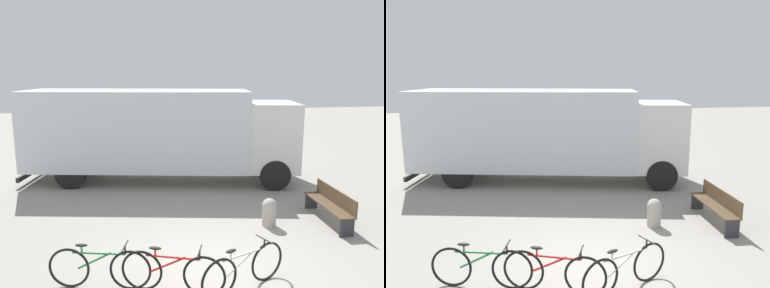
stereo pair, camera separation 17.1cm
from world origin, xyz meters
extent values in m
plane|color=gray|center=(0.00, 0.00, 0.00)|extent=(60.00, 60.00, 0.00)
cube|color=silver|center=(-1.01, 6.41, 1.81)|extent=(7.76, 3.80, 2.63)
cube|color=silver|center=(3.42, 5.49, 1.61)|extent=(2.04, 2.52, 2.23)
cube|color=black|center=(-4.71, 7.18, 0.27)|extent=(0.55, 2.19, 0.16)
cylinder|color=black|center=(3.63, 6.47, 0.49)|extent=(1.02, 0.47, 0.98)
cylinder|color=black|center=(3.22, 4.51, 0.49)|extent=(1.02, 0.47, 0.98)
cylinder|color=black|center=(-2.81, 7.81, 0.49)|extent=(1.02, 0.47, 0.98)
cylinder|color=black|center=(-3.22, 5.84, 0.49)|extent=(1.02, 0.47, 0.98)
cube|color=brown|center=(3.53, 1.83, 0.45)|extent=(0.50, 1.97, 0.04)
cube|color=brown|center=(3.71, 1.83, 0.63)|extent=(0.13, 1.95, 0.41)
cube|color=#2D2D33|center=(3.48, 0.91, 0.21)|extent=(0.34, 0.07, 0.43)
cube|color=#2D2D33|center=(3.57, 2.76, 0.21)|extent=(0.34, 0.07, 0.43)
torus|color=black|center=(-2.49, -0.08, 0.37)|extent=(0.72, 0.23, 0.74)
torus|color=black|center=(-1.44, -0.35, 0.37)|extent=(0.72, 0.23, 0.74)
cylinder|color=#26723F|center=(-1.96, -0.21, 0.66)|extent=(0.90, 0.27, 0.04)
cylinder|color=#26723F|center=(-2.04, -0.19, 0.52)|extent=(0.60, 0.19, 0.34)
cylinder|color=#26723F|center=(-2.25, -0.14, 0.72)|extent=(0.03, 0.03, 0.12)
ellipsoid|color=black|center=(-2.25, -0.14, 0.80)|extent=(0.24, 0.14, 0.05)
cylinder|color=black|center=(-1.52, -0.33, 0.74)|extent=(0.03, 0.03, 0.16)
cylinder|color=black|center=(-1.52, -0.33, 0.82)|extent=(0.13, 0.43, 0.02)
torus|color=black|center=(-1.24, -0.39, 0.37)|extent=(0.71, 0.30, 0.74)
torus|color=black|center=(-0.22, -0.77, 0.37)|extent=(0.71, 0.30, 0.74)
cylinder|color=red|center=(-0.73, -0.58, 0.66)|extent=(0.88, 0.36, 0.04)
cylinder|color=red|center=(-0.81, -0.55, 0.52)|extent=(0.59, 0.25, 0.34)
cylinder|color=red|center=(-1.01, -0.48, 0.72)|extent=(0.03, 0.03, 0.12)
ellipsoid|color=black|center=(-1.01, -0.48, 0.80)|extent=(0.24, 0.16, 0.05)
cylinder|color=black|center=(-0.30, -0.74, 0.74)|extent=(0.03, 0.03, 0.16)
cylinder|color=black|center=(-0.30, -0.74, 0.82)|extent=(0.18, 0.42, 0.02)
torus|color=black|center=(0.00, -0.90, 0.37)|extent=(0.70, 0.33, 0.74)
torus|color=black|center=(1.00, -0.48, 0.37)|extent=(0.70, 0.33, 0.74)
cylinder|color=silver|center=(0.50, -0.69, 0.66)|extent=(0.87, 0.39, 0.04)
cylinder|color=silver|center=(0.42, -0.72, 0.52)|extent=(0.58, 0.27, 0.34)
cylinder|color=silver|center=(0.22, -0.81, 0.72)|extent=(0.03, 0.03, 0.12)
ellipsoid|color=black|center=(0.22, -0.81, 0.80)|extent=(0.24, 0.17, 0.05)
cylinder|color=black|center=(0.92, -0.51, 0.74)|extent=(0.03, 0.03, 0.16)
cylinder|color=black|center=(0.92, -0.51, 0.82)|extent=(0.19, 0.41, 0.02)
cylinder|color=#9E998C|center=(1.97, 1.83, 0.26)|extent=(0.34, 0.34, 0.52)
sphere|color=#9E998C|center=(1.97, 1.83, 0.52)|extent=(0.35, 0.35, 0.35)
camera|label=1|loc=(-1.45, -6.36, 3.74)|focal=35.00mm
camera|label=2|loc=(-1.28, -6.39, 3.74)|focal=35.00mm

